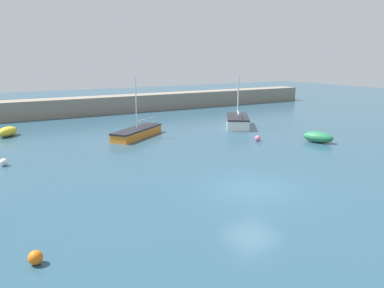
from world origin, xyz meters
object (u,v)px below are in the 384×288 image
at_px(sailboat_twin_hulled, 137,132).
at_px(mooring_buoy_pink, 258,138).
at_px(fishing_dinghy_green, 318,137).
at_px(mooring_buoy_orange, 36,258).
at_px(mooring_buoy_white, 4,162).
at_px(dinghy_near_pier, 7,132).
at_px(sailboat_short_mast, 237,121).

distance_m(sailboat_twin_hulled, mooring_buoy_pink, 9.13).
xyz_separation_m(fishing_dinghy_green, mooring_buoy_orange, (-20.02, -7.29, -0.17)).
height_order(sailboat_twin_hulled, mooring_buoy_pink, sailboat_twin_hulled).
xyz_separation_m(mooring_buoy_orange, mooring_buoy_white, (-0.03, 11.92, 0.00)).
distance_m(sailboat_twin_hulled, fishing_dinghy_green, 13.42).
relative_size(fishing_dinghy_green, mooring_buoy_pink, 5.85).
height_order(mooring_buoy_orange, mooring_buoy_pink, mooring_buoy_orange).
xyz_separation_m(dinghy_near_pier, mooring_buoy_white, (-0.87, -8.90, -0.16)).
relative_size(dinghy_near_pier, mooring_buoy_orange, 4.99).
relative_size(fishing_dinghy_green, mooring_buoy_white, 5.60).
relative_size(mooring_buoy_orange, mooring_buoy_pink, 1.04).
xyz_separation_m(sailboat_short_mast, fishing_dinghy_green, (1.33, -7.85, -0.11)).
bearing_deg(sailboat_twin_hulled, mooring_buoy_pink, 104.61).
relative_size(dinghy_near_pier, sailboat_short_mast, 0.45).
distance_m(dinghy_near_pier, fishing_dinghy_green, 23.48).
bearing_deg(mooring_buoy_pink, mooring_buoy_white, 172.64).
distance_m(fishing_dinghy_green, mooring_buoy_pink, 4.29).
relative_size(sailboat_short_mast, fishing_dinghy_green, 1.97).
distance_m(dinghy_near_pier, sailboat_short_mast, 18.74).
bearing_deg(fishing_dinghy_green, mooring_buoy_white, 56.03).
relative_size(sailboat_twin_hulled, sailboat_short_mast, 1.06).
xyz_separation_m(sailboat_short_mast, mooring_buoy_orange, (-18.70, -15.14, -0.28)).
bearing_deg(mooring_buoy_orange, mooring_buoy_pink, 30.61).
distance_m(sailboat_short_mast, fishing_dinghy_green, 7.96).
bearing_deg(fishing_dinghy_green, dinghy_near_pier, 33.84).
height_order(dinghy_near_pier, sailboat_short_mast, sailboat_short_mast).
relative_size(dinghy_near_pier, mooring_buoy_white, 4.97).
xyz_separation_m(sailboat_twin_hulled, sailboat_short_mast, (9.26, -0.39, 0.14)).
relative_size(mooring_buoy_orange, mooring_buoy_white, 1.00).
xyz_separation_m(sailboat_short_mast, mooring_buoy_white, (-18.73, -3.22, -0.28)).
relative_size(sailboat_twin_hulled, fishing_dinghy_green, 2.09).
distance_m(mooring_buoy_orange, mooring_buoy_pink, 19.21).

